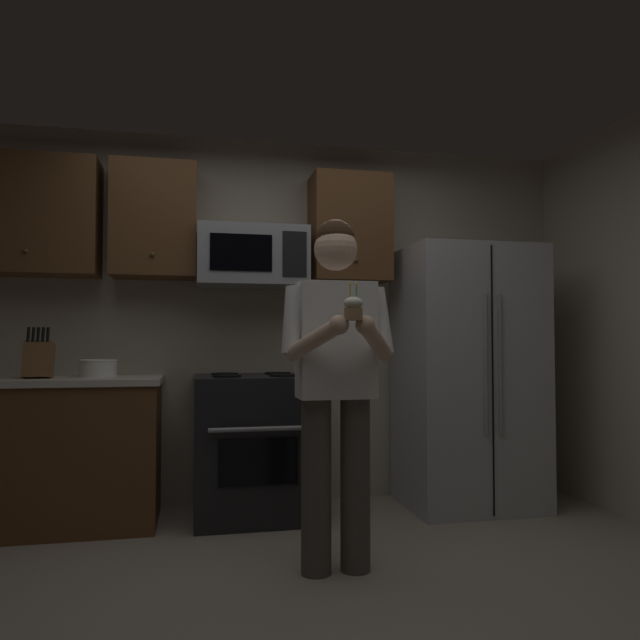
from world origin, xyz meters
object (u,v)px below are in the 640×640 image
Objects in this scene: refrigerator at (467,376)px; knife_block at (39,359)px; oven_range at (253,446)px; microwave at (252,257)px; cupcake at (353,308)px; bowl_large_white at (98,368)px; person at (336,371)px.

knife_block is (-2.81, 0.01, 0.14)m from refrigerator.
microwave is at bearing 89.98° from oven_range.
knife_block is 1.84× the size of cupcake.
microwave is 1.49m from knife_block.
refrigerator is 2.48m from bowl_large_white.
bowl_large_white is at bearing -176.92° from microwave.
oven_range is 0.53× the size of person.
knife_block is at bearing 140.47° from cupcake.
bowl_large_white is at bearing 139.42° from person.
person is at bearing -139.90° from refrigerator.
bowl_large_white is 1.96m from cupcake.
refrigerator is at bearing -1.50° from oven_range.
knife_block reaches higher than oven_range.
refrigerator is (1.50, -0.04, 0.44)m from oven_range.
microwave is at bearing 105.05° from person.
oven_range is 1.26× the size of microwave.
microwave is at bearing 173.97° from refrigerator.
refrigerator is (1.50, -0.16, -0.82)m from microwave.
oven_range is at bearing 102.83° from cupcake.
refrigerator is 2.81m from knife_block.
bowl_large_white is at bearing 131.99° from cupcake.
cupcake is (1.62, -1.34, 0.26)m from knife_block.
oven_range is 1.56m from refrigerator.
oven_range is at bearing 1.29° from knife_block.
microwave is 1.40m from person.
microwave is 1.58m from cupcake.
knife_block reaches higher than bowl_large_white.
knife_block is 1.35× the size of bowl_large_white.
bowl_large_white is 1.36× the size of cupcake.
person reaches higher than oven_range.
microwave reaches higher than cupcake.
knife_block is 0.35m from bowl_large_white.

